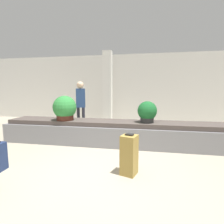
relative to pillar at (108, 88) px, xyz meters
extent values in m
plane|color=#9E937F|center=(0.76, -4.75, -1.60)|extent=(18.00, 18.00, 0.00)
cube|color=silver|center=(0.76, 0.86, 0.00)|extent=(18.00, 0.06, 3.20)
cube|color=gray|center=(0.76, -3.00, -1.33)|extent=(6.25, 0.91, 0.54)
cube|color=#4C423D|center=(0.76, -3.00, -1.00)|extent=(6.00, 0.75, 0.12)
cube|color=silver|center=(0.00, 0.00, 0.00)|extent=(0.38, 0.38, 3.20)
cube|color=#A3843D|center=(1.39, -4.71, -1.24)|extent=(0.33, 0.34, 0.72)
cube|color=black|center=(1.39, -4.71, -0.86)|extent=(0.16, 0.13, 0.03)
cylinder|color=#2D2D2D|center=(1.72, -3.05, -0.86)|extent=(0.35, 0.35, 0.17)
sphere|color=#195B28|center=(1.72, -3.05, -0.63)|extent=(0.51, 0.51, 0.51)
cylinder|color=#4C2319|center=(-0.59, -3.11, -0.85)|extent=(0.47, 0.47, 0.19)
sphere|color=#2D7F38|center=(-0.59, -3.11, -0.57)|extent=(0.66, 0.66, 0.66)
cylinder|color=#282833|center=(-0.77, -1.64, -1.16)|extent=(0.11, 0.11, 0.87)
cylinder|color=#282833|center=(-0.57, -1.64, -1.16)|extent=(0.11, 0.11, 0.87)
cube|color=navy|center=(-0.67, -1.64, -0.38)|extent=(0.37, 0.30, 0.69)
sphere|color=beige|center=(-0.67, -1.64, 0.09)|extent=(0.25, 0.25, 0.25)
camera|label=1|loc=(1.63, -7.72, -0.07)|focal=28.00mm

